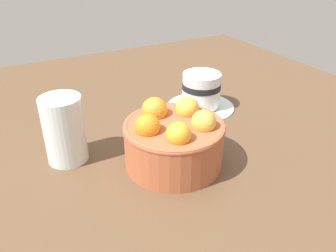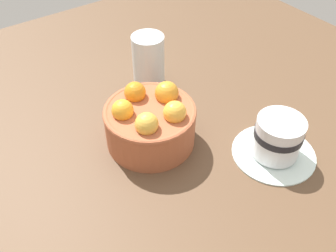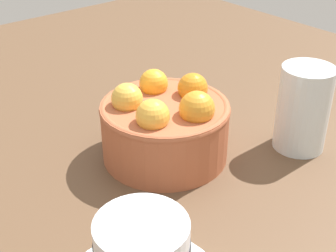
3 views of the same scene
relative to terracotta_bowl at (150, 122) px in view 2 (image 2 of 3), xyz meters
The scene contains 4 objects.
ground_plane 6.87cm from the terracotta_bowl, behind, with size 123.84×111.71×4.91cm, color brown.
terracotta_bowl is the anchor object (origin of this frame).
coffee_cup 21.10cm from the terracotta_bowl, 44.88° to the right, with size 14.00×14.00×7.50cm.
water_glass 17.08cm from the terracotta_bowl, 57.36° to the left, with size 6.43×6.43×10.79cm, color silver.
Camera 2 is at (-24.85, -39.60, 46.48)cm, focal length 40.03 mm.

